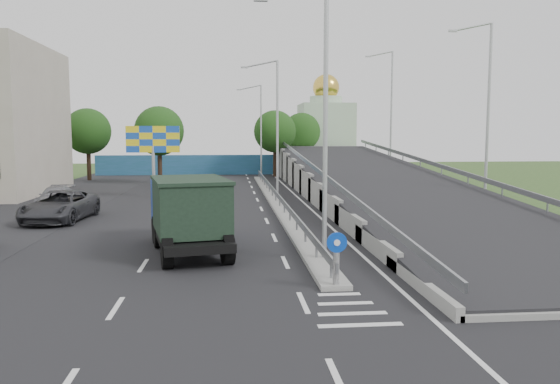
{
  "coord_description": "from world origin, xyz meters",
  "views": [
    {
      "loc": [
        -3.31,
        -14.21,
        4.87
      ],
      "look_at": [
        -0.93,
        10.92,
        2.2
      ],
      "focal_mm": 35.0,
      "sensor_mm": 36.0,
      "label": 1
    }
  ],
  "objects": [
    {
      "name": "church",
      "position": [
        10.0,
        60.0,
        5.31
      ],
      "size": [
        7.0,
        7.0,
        13.8
      ],
      "color": "#B2CCAD",
      "rests_on": "ground"
    },
    {
      "name": "overpass_ramp",
      "position": [
        7.5,
        24.0,
        1.75
      ],
      "size": [
        10.0,
        50.0,
        3.5
      ],
      "color": "gray",
      "rests_on": "ground"
    },
    {
      "name": "dump_truck",
      "position": [
        -5.02,
        8.46,
        1.74
      ],
      "size": [
        3.92,
        7.48,
        3.14
      ],
      "rotation": [
        0.0,
        0.0,
        0.2
      ],
      "color": "black",
      "rests_on": "ground"
    },
    {
      "name": "billboard",
      "position": [
        -9.0,
        28.0,
        4.19
      ],
      "size": [
        4.0,
        0.24,
        5.5
      ],
      "color": "#B2B5B7",
      "rests_on": "ground"
    },
    {
      "name": "parking_strip",
      "position": [
        -16.0,
        20.0,
        0.0
      ],
      "size": [
        8.0,
        90.0,
        0.05
      ],
      "primitive_type": "cube",
      "color": "black",
      "rests_on": "ground"
    },
    {
      "name": "median",
      "position": [
        0.0,
        24.0,
        0.1
      ],
      "size": [
        1.0,
        44.0,
        0.2
      ],
      "primitive_type": "cube",
      "color": "gray",
      "rests_on": "ground"
    },
    {
      "name": "tree_left_far",
      "position": [
        -18.0,
        45.0,
        5.18
      ],
      "size": [
        4.8,
        4.8,
        7.6
      ],
      "color": "black",
      "rests_on": "ground"
    },
    {
      "name": "parked_car_c",
      "position": [
        -12.78,
        17.22,
        0.85
      ],
      "size": [
        3.39,
        6.38,
        1.71
      ],
      "primitive_type": "imported",
      "rotation": [
        0.0,
        0.0,
        -0.09
      ],
      "color": "#323237",
      "rests_on": "ground"
    },
    {
      "name": "blue_wall",
      "position": [
        -4.0,
        52.0,
        1.2
      ],
      "size": [
        30.0,
        0.5,
        2.4
      ],
      "primitive_type": "cube",
      "color": "#215D79",
      "rests_on": "ground"
    },
    {
      "name": "tree_median_far",
      "position": [
        2.0,
        48.0,
        5.18
      ],
      "size": [
        4.8,
        4.8,
        7.6
      ],
      "color": "black",
      "rests_on": "ground"
    },
    {
      "name": "parked_car_d",
      "position": [
        -14.88,
        23.41,
        0.68
      ],
      "size": [
        2.23,
        4.84,
        1.37
      ],
      "primitive_type": "imported",
      "rotation": [
        0.0,
        0.0,
        0.07
      ],
      "color": "gray",
      "rests_on": "ground"
    },
    {
      "name": "ground",
      "position": [
        0.0,
        0.0,
        0.0
      ],
      "size": [
        160.0,
        160.0,
        0.0
      ],
      "primitive_type": "plane",
      "color": "#2D4C1E",
      "rests_on": "ground"
    },
    {
      "name": "lamp_post_near",
      "position": [
        0.11,
        6.0,
        5.81
      ],
      "size": [
        2.74,
        0.18,
        10.08
      ],
      "color": "#B2B5B7",
      "rests_on": "median"
    },
    {
      "name": "road_surface",
      "position": [
        -3.0,
        20.0,
        0.0
      ],
      "size": [
        26.0,
        90.0,
        0.04
      ],
      "primitive_type": "cube",
      "color": "black",
      "rests_on": "ground"
    },
    {
      "name": "sign_bollard",
      "position": [
        0.0,
        2.17,
        1.03
      ],
      "size": [
        0.64,
        0.23,
        1.67
      ],
      "color": "black",
      "rests_on": "median"
    },
    {
      "name": "lamp_post_far",
      "position": [
        0.11,
        46.0,
        5.81
      ],
      "size": [
        2.74,
        0.18,
        10.08
      ],
      "color": "#B2B5B7",
      "rests_on": "median"
    },
    {
      "name": "tree_ramp_far",
      "position": [
        6.0,
        55.0,
        5.18
      ],
      "size": [
        4.8,
        4.8,
        7.6
      ],
      "color": "black",
      "rests_on": "ground"
    },
    {
      "name": "median_guardrail",
      "position": [
        0.0,
        24.0,
        0.75
      ],
      "size": [
        0.09,
        44.0,
        0.71
      ],
      "color": "gray",
      "rests_on": "median"
    },
    {
      "name": "lamp_post_mid",
      "position": [
        0.11,
        26.0,
        5.81
      ],
      "size": [
        2.74,
        0.18,
        10.08
      ],
      "color": "#B2B5B7",
      "rests_on": "median"
    },
    {
      "name": "tree_left_mid",
      "position": [
        -10.0,
        40.0,
        5.18
      ],
      "size": [
        4.8,
        4.8,
        7.6
      ],
      "color": "black",
      "rests_on": "ground"
    }
  ]
}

